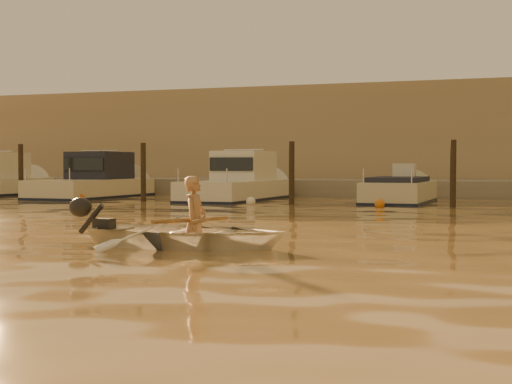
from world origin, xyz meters
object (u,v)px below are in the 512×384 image
at_px(moored_boat_1, 92,181).
at_px(moored_boat_3, 400,196).
at_px(waterfront_building, 380,140).
at_px(moored_boat_2, 237,182).
at_px(dinghy, 189,234).
at_px(person, 195,221).

distance_m(moored_boat_1, moored_boat_3, 11.77).
relative_size(moored_boat_1, waterfront_building, 0.15).
distance_m(moored_boat_1, moored_boat_2, 5.99).
bearing_deg(moored_boat_2, moored_boat_3, 0.00).
height_order(moored_boat_2, moored_boat_3, moored_boat_2).
relative_size(dinghy, moored_boat_1, 0.46).
bearing_deg(person, moored_boat_1, 34.76).
bearing_deg(waterfront_building, moored_boat_2, -104.86).
height_order(moored_boat_1, moored_boat_3, moored_boat_1).
bearing_deg(moored_boat_3, person, -92.25).
xyz_separation_m(person, moored_boat_2, (-5.18, 14.91, 0.23)).
distance_m(moored_boat_3, waterfront_building, 11.57).
height_order(dinghy, moored_boat_3, moored_boat_3).
height_order(dinghy, moored_boat_1, moored_boat_1).
relative_size(dinghy, waterfront_building, 0.07).
bearing_deg(dinghy, waterfront_building, 2.68).
bearing_deg(moored_boat_2, waterfront_building, 75.14).
distance_m(dinghy, waterfront_building, 26.09).
relative_size(moored_boat_1, moored_boat_2, 0.94).
bearing_deg(moored_boat_3, dinghy, -92.63).
distance_m(person, moored_boat_1, 18.63).
xyz_separation_m(moored_boat_2, moored_boat_3, (5.77, 0.00, -0.40)).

